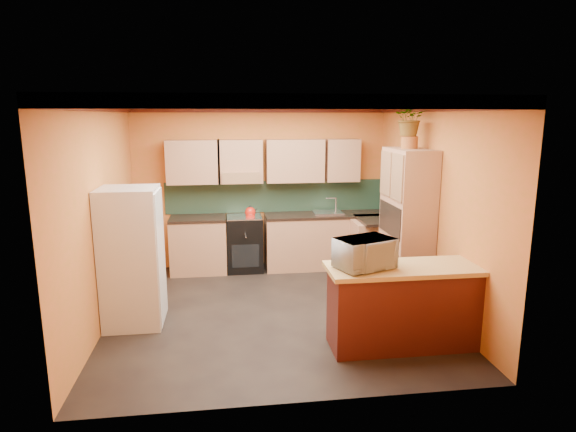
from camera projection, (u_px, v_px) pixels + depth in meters
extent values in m
plane|color=black|center=(275.00, 311.00, 6.36)|extent=(4.20, 4.20, 0.00)
cube|color=white|center=(273.00, 101.00, 5.81)|extent=(4.20, 4.20, 0.04)
cube|color=#D36F38|center=(261.00, 187.00, 8.12)|extent=(4.20, 0.04, 2.70)
cube|color=#D36F38|center=(300.00, 259.00, 4.05)|extent=(4.20, 0.04, 2.70)
cube|color=#D36F38|center=(101.00, 215.00, 5.81)|extent=(0.04, 4.20, 2.70)
cube|color=#D36F38|center=(432.00, 207.00, 6.36)|extent=(0.04, 4.20, 2.70)
cube|color=#1C3322|center=(276.00, 196.00, 8.18)|extent=(3.70, 0.02, 0.53)
cube|color=#1C3322|center=(394.00, 201.00, 7.75)|extent=(0.02, 1.40, 0.53)
cube|color=tan|center=(268.00, 161.00, 7.88)|extent=(3.10, 0.34, 0.70)
cylinder|color=white|center=(269.00, 106.00, 6.40)|extent=(0.26, 0.26, 0.06)
cube|color=tan|center=(282.00, 243.00, 8.06)|extent=(3.65, 0.60, 0.88)
cube|color=black|center=(282.00, 216.00, 7.96)|extent=(3.65, 0.62, 0.04)
cube|color=black|center=(245.00, 243.00, 7.97)|extent=(0.58, 0.58, 0.91)
cube|color=silver|center=(328.00, 213.00, 8.06)|extent=(0.48, 0.40, 0.03)
cube|color=tan|center=(377.00, 248.00, 7.75)|extent=(0.60, 0.80, 0.88)
cube|color=black|center=(378.00, 220.00, 7.66)|extent=(0.62, 0.80, 0.04)
cube|color=silver|center=(132.00, 257.00, 5.81)|extent=(0.68, 0.66, 1.70)
cube|color=tan|center=(407.00, 226.00, 6.59)|extent=(0.48, 0.90, 2.10)
cylinder|color=#9D5526|center=(409.00, 142.00, 6.41)|extent=(0.22, 0.22, 0.16)
imported|color=tan|center=(411.00, 118.00, 6.34)|extent=(0.50, 0.46, 0.49)
cube|color=#521813|center=(411.00, 308.00, 5.33)|extent=(1.80, 0.55, 0.88)
cube|color=tan|center=(414.00, 268.00, 5.23)|extent=(1.90, 0.65, 0.05)
imported|color=silver|center=(365.00, 253.00, 5.12)|extent=(0.70, 0.59, 0.33)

